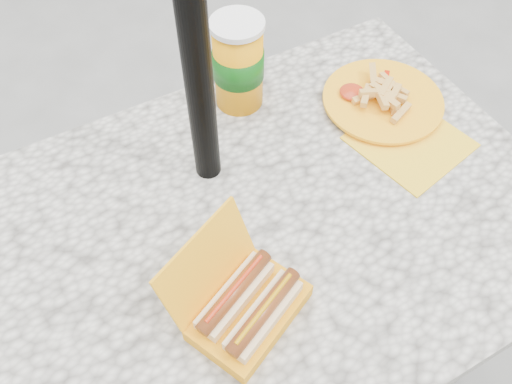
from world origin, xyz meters
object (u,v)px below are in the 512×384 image
umbrella_pole (192,21)px  hotdog_box (246,306)px  soda_cup (238,64)px  fries_plate (384,102)px

umbrella_pole → hotdog_box: umbrella_pole is taller
umbrella_pole → soda_cup: 0.32m
hotdog_box → fries_plate: bearing=5.1°
hotdog_box → fries_plate: 0.57m
umbrella_pole → fries_plate: umbrella_pole is taller
fries_plate → soda_cup: bearing=147.0°
fries_plate → soda_cup: (-0.27, 0.17, 0.09)m
umbrella_pole → soda_cup: (0.15, 0.14, -0.25)m
fries_plate → hotdog_box: bearing=-150.3°
fries_plate → soda_cup: 0.33m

